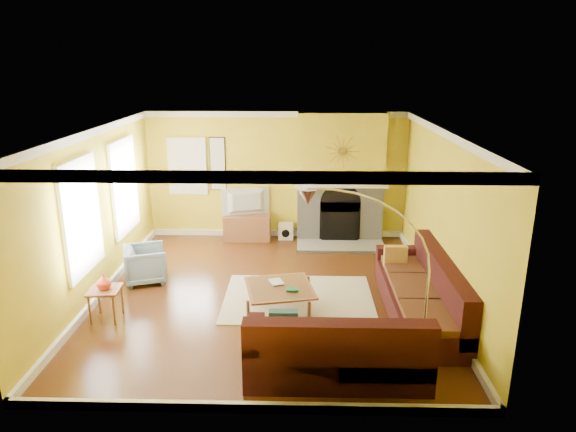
{
  "coord_description": "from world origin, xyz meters",
  "views": [
    {
      "loc": [
        0.52,
        -7.73,
        3.7
      ],
      "look_at": [
        0.31,
        0.4,
        1.23
      ],
      "focal_mm": 32.0,
      "sensor_mm": 36.0,
      "label": 1
    }
  ],
  "objects_px": {
    "coffee_table": "(280,298)",
    "media_console": "(247,227)",
    "armchair": "(146,264)",
    "arc_lamp": "(372,289)",
    "side_table": "(106,304)",
    "sectional_sofa": "(355,296)"
  },
  "relations": [
    {
      "from": "armchair",
      "to": "arc_lamp",
      "type": "xyz_separation_m",
      "value": [
        3.51,
        -2.78,
        0.86
      ]
    },
    {
      "from": "armchair",
      "to": "arc_lamp",
      "type": "bearing_deg",
      "value": -147.16
    },
    {
      "from": "coffee_table",
      "to": "sectional_sofa",
      "type": "bearing_deg",
      "value": -21.25
    },
    {
      "from": "media_console",
      "to": "arc_lamp",
      "type": "xyz_separation_m",
      "value": [
        1.97,
        -5.0,
        0.91
      ]
    },
    {
      "from": "media_console",
      "to": "armchair",
      "type": "xyz_separation_m",
      "value": [
        -1.54,
        -2.22,
        0.05
      ]
    },
    {
      "from": "armchair",
      "to": "arc_lamp",
      "type": "relative_size",
      "value": 0.3
    },
    {
      "from": "coffee_table",
      "to": "arc_lamp",
      "type": "relative_size",
      "value": 0.42
    },
    {
      "from": "sectional_sofa",
      "to": "media_console",
      "type": "xyz_separation_m",
      "value": [
        -1.93,
        3.67,
        -0.18
      ]
    },
    {
      "from": "sectional_sofa",
      "to": "arc_lamp",
      "type": "bearing_deg",
      "value": -88.41
    },
    {
      "from": "sectional_sofa",
      "to": "coffee_table",
      "type": "distance_m",
      "value": 1.21
    },
    {
      "from": "media_console",
      "to": "side_table",
      "type": "xyz_separation_m",
      "value": [
        -1.73,
        -3.61,
        -0.03
      ]
    },
    {
      "from": "armchair",
      "to": "arc_lamp",
      "type": "distance_m",
      "value": 4.56
    },
    {
      "from": "side_table",
      "to": "media_console",
      "type": "bearing_deg",
      "value": 64.35
    },
    {
      "from": "coffee_table",
      "to": "media_console",
      "type": "bearing_deg",
      "value": 104.4
    },
    {
      "from": "coffee_table",
      "to": "media_console",
      "type": "distance_m",
      "value": 3.35
    },
    {
      "from": "media_console",
      "to": "armchair",
      "type": "relative_size",
      "value": 1.41
    },
    {
      "from": "sectional_sofa",
      "to": "armchair",
      "type": "bearing_deg",
      "value": 157.39
    },
    {
      "from": "armchair",
      "to": "arc_lamp",
      "type": "height_order",
      "value": "arc_lamp"
    },
    {
      "from": "sectional_sofa",
      "to": "side_table",
      "type": "relative_size",
      "value": 7.07
    },
    {
      "from": "coffee_table",
      "to": "side_table",
      "type": "distance_m",
      "value": 2.59
    },
    {
      "from": "sectional_sofa",
      "to": "media_console",
      "type": "height_order",
      "value": "sectional_sofa"
    },
    {
      "from": "coffee_table",
      "to": "arc_lamp",
      "type": "distance_m",
      "value": 2.31
    }
  ]
}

